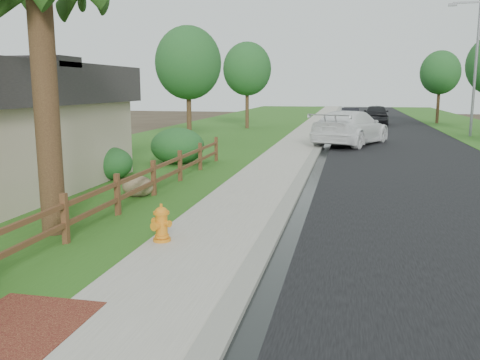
% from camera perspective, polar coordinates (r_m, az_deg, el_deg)
% --- Properties ---
extents(ground, '(120.00, 120.00, 0.00)m').
position_cam_1_polar(ground, '(7.24, -5.07, -15.87)').
color(ground, '#35281D').
extents(road, '(8.00, 90.00, 0.02)m').
position_cam_1_polar(road, '(41.40, 15.82, 5.57)').
color(road, black).
rests_on(road, ground).
extents(curb, '(0.40, 90.00, 0.12)m').
position_cam_1_polar(curb, '(41.34, 9.98, 5.87)').
color(curb, gray).
rests_on(curb, ground).
extents(wet_gutter, '(0.50, 90.00, 0.00)m').
position_cam_1_polar(wet_gutter, '(41.33, 10.47, 5.80)').
color(wet_gutter, black).
rests_on(wet_gutter, road).
extents(sidewalk, '(2.20, 90.00, 0.10)m').
position_cam_1_polar(sidewalk, '(41.41, 8.18, 5.91)').
color(sidewalk, gray).
rests_on(sidewalk, ground).
extents(grass_strip, '(1.60, 90.00, 0.06)m').
position_cam_1_polar(grass_strip, '(41.58, 5.55, 5.96)').
color(grass_strip, '#295719').
rests_on(grass_strip, ground).
extents(lawn_near, '(9.00, 90.00, 0.04)m').
position_cam_1_polar(lawn_near, '(42.50, -1.47, 6.09)').
color(lawn_near, '#295719').
rests_on(lawn_near, ground).
extents(verge_far, '(6.00, 90.00, 0.04)m').
position_cam_1_polar(verge_far, '(42.40, 25.20, 5.10)').
color(verge_far, '#295719').
rests_on(verge_far, ground).
extents(brick_patch, '(1.60, 2.40, 0.11)m').
position_cam_1_polar(brick_patch, '(7.35, -24.88, -15.92)').
color(brick_patch, maroon).
rests_on(brick_patch, ground).
extents(ranch_fence, '(0.12, 16.92, 1.10)m').
position_cam_1_polar(ranch_fence, '(14.00, -11.49, -0.45)').
color(ranch_fence, '#4C3119').
rests_on(ranch_fence, ground).
extents(fire_hydrant, '(0.51, 0.42, 0.78)m').
position_cam_1_polar(fire_hydrant, '(10.47, -8.83, -4.91)').
color(fire_hydrant, orange).
rests_on(fire_hydrant, sidewalk).
extents(white_suv, '(4.84, 7.10, 1.91)m').
position_cam_1_polar(white_suv, '(29.17, 12.33, 5.77)').
color(white_suv, white).
rests_on(white_suv, road).
extents(dark_car_mid, '(2.26, 5.20, 1.75)m').
position_cam_1_polar(dark_car_mid, '(45.45, 15.03, 7.12)').
color(dark_car_mid, black).
rests_on(dark_car_mid, road).
extents(dark_car_far, '(1.52, 4.28, 1.41)m').
position_cam_1_polar(dark_car_far, '(45.56, 12.25, 7.03)').
color(dark_car_far, black).
rests_on(dark_car_far, road).
extents(streetlight, '(2.00, 0.37, 8.64)m').
position_cam_1_polar(streetlight, '(36.39, 24.74, 12.12)').
color(streetlight, slate).
rests_on(streetlight, ground).
extents(boulder, '(1.06, 0.86, 0.64)m').
position_cam_1_polar(boulder, '(15.25, -11.40, -0.71)').
color(boulder, brown).
rests_on(boulder, ground).
extents(shrub_c, '(2.10, 2.10, 1.16)m').
position_cam_1_polar(shrub_c, '(18.25, -14.45, 1.80)').
color(shrub_c, '#1A4922').
rests_on(shrub_c, ground).
extents(shrub_d, '(2.58, 2.58, 1.53)m').
position_cam_1_polar(shrub_d, '(21.52, -7.03, 3.81)').
color(shrub_d, '#1A4922').
rests_on(shrub_d, ground).
extents(tree_near_left, '(3.72, 3.72, 6.59)m').
position_cam_1_polar(tree_near_left, '(29.29, -5.84, 12.93)').
color(tree_near_left, '#342015').
rests_on(tree_near_left, ground).
extents(tree_mid_left, '(3.70, 3.70, 6.62)m').
position_cam_1_polar(tree_mid_left, '(39.79, 0.81, 12.35)').
color(tree_mid_left, '#342015').
rests_on(tree_mid_left, ground).
extents(tree_far_right, '(3.46, 3.46, 6.37)m').
position_cam_1_polar(tree_far_right, '(48.69, 21.56, 11.15)').
color(tree_far_right, '#342015').
rests_on(tree_far_right, ground).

